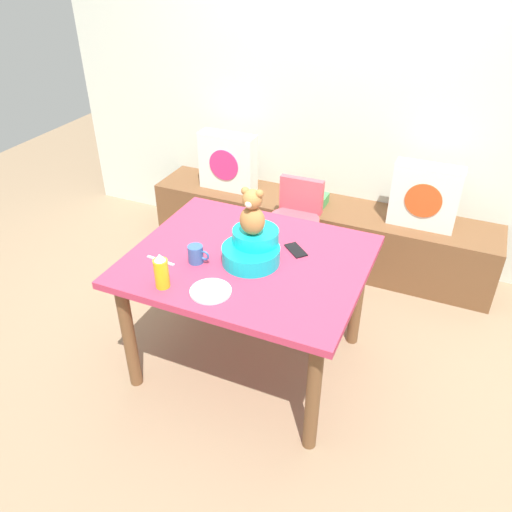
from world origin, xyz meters
The scene contains 15 objects.
ground_plane centered at (0.00, 0.00, 0.00)m, with size 8.00×8.00×0.00m, color #8C7256.
back_wall centered at (0.00, 1.53, 1.30)m, with size 4.40×0.10×2.60m, color silver.
window_bench centered at (0.00, 1.26, 0.23)m, with size 2.60×0.44×0.46m, color brown.
pillow_floral_left centered at (-0.74, 1.24, 0.68)m, with size 0.44×0.15×0.44m.
pillow_floral_right centered at (0.74, 1.24, 0.68)m, with size 0.44×0.15×0.44m.
book_stack centered at (-0.04, 1.26, 0.50)m, with size 0.20×0.14×0.08m, color #469951.
dining_table centered at (0.00, 0.00, 0.64)m, with size 1.22×1.02×0.74m.
highchair centered at (-0.03, 0.82, 0.52)m, with size 0.34×0.45×0.79m.
infant_seat_teal centered at (0.03, -0.01, 0.81)m, with size 0.30×0.33×0.16m.
teddy_bear centered at (0.03, -0.01, 1.02)m, with size 0.13×0.12×0.25m.
ketchup_bottle centered at (-0.27, -0.40, 0.83)m, with size 0.07×0.07×0.18m.
coffee_mug centered at (-0.23, -0.15, 0.79)m, with size 0.12×0.08×0.09m.
dinner_plate_near centered at (-0.04, -0.35, 0.75)m, with size 0.20×0.20×0.01m, color white.
cell_phone centered at (0.21, 0.16, 0.74)m, with size 0.07×0.14×0.01m, color black.
table_fork centered at (-0.40, -0.21, 0.74)m, with size 0.02×0.17×0.01m, color silver.
Camera 1 is at (0.94, -2.04, 2.21)m, focal length 35.86 mm.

